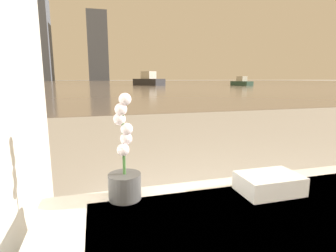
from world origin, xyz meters
TOP-DOWN VIEW (x-y plane):
  - potted_orchid at (-0.67, 0.86)m, footprint 0.13×0.13m
  - towel_stack at (-0.07, 0.75)m, footprint 0.26×0.17m
  - harbor_water at (0.00, 62.00)m, footprint 180.00×110.00m
  - harbor_boat_1 at (18.74, 32.00)m, footprint 1.69×3.51m
  - harbor_boat_2 at (6.83, 37.10)m, footprint 3.99×5.45m
  - skyline_tower_1 at (-23.66, 118.00)m, footprint 13.97×10.85m
  - skyline_tower_2 at (1.73, 118.00)m, footprint 8.12×9.21m

SIDE VIEW (x-z plane):
  - harbor_water at x=0.00m, z-range 0.00..0.01m
  - harbor_boat_1 at x=18.74m, z-range -0.18..1.08m
  - towel_stack at x=-0.07m, z-range 0.51..0.59m
  - potted_orchid at x=-0.67m, z-range 0.42..0.85m
  - harbor_boat_2 at x=6.83m, z-range -0.28..1.67m
  - skyline_tower_2 at x=1.73m, z-range 0.00..28.05m
  - skyline_tower_1 at x=-23.66m, z-range 0.00..32.00m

